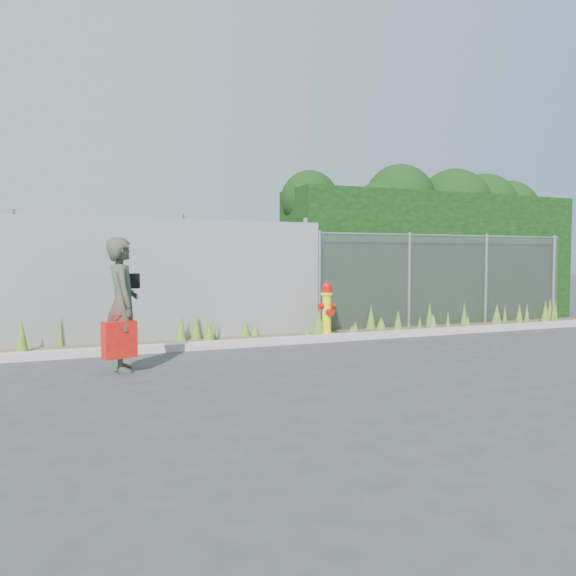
% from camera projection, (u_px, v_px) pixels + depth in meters
% --- Properties ---
extents(ground, '(80.00, 80.00, 0.00)m').
position_uv_depth(ground, '(344.00, 361.00, 8.16)').
color(ground, '#333335').
rests_on(ground, ground).
extents(curb, '(16.00, 0.22, 0.12)m').
position_uv_depth(curb, '(295.00, 340.00, 9.82)').
color(curb, '#A7A197').
rests_on(curb, ground).
extents(weed_strip, '(16.00, 1.23, 0.55)m').
position_uv_depth(weed_strip, '(319.00, 328.00, 10.78)').
color(weed_strip, '#4C402B').
rests_on(weed_strip, ground).
extents(corrugated_fence, '(8.50, 0.21, 2.30)m').
position_uv_depth(corrugated_fence, '(94.00, 281.00, 9.64)').
color(corrugated_fence, '#B0B3B8').
rests_on(corrugated_fence, ground).
extents(chainlink_fence, '(6.50, 0.07, 2.05)m').
position_uv_depth(chainlink_fence, '(449.00, 279.00, 12.50)').
color(chainlink_fence, gray).
rests_on(chainlink_fence, ground).
extents(hedge, '(7.42, 1.91, 3.70)m').
position_uv_depth(hedge, '(435.00, 235.00, 13.59)').
color(hedge, black).
rests_on(hedge, ground).
extents(fire_hydrant, '(0.35, 0.32, 1.06)m').
position_uv_depth(fire_hydrant, '(327.00, 309.00, 10.78)').
color(fire_hydrant, yellow).
rests_on(fire_hydrant, ground).
extents(woman, '(0.43, 0.65, 1.76)m').
position_uv_depth(woman, '(122.00, 305.00, 7.38)').
color(woman, '#106849').
rests_on(woman, ground).
extents(red_tote_bag, '(0.43, 0.16, 0.56)m').
position_uv_depth(red_tote_bag, '(119.00, 340.00, 7.17)').
color(red_tote_bag, '#B10A0E').
extents(black_shoulder_bag, '(0.27, 0.11, 0.20)m').
position_uv_depth(black_shoulder_bag, '(129.00, 281.00, 7.52)').
color(black_shoulder_bag, black).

